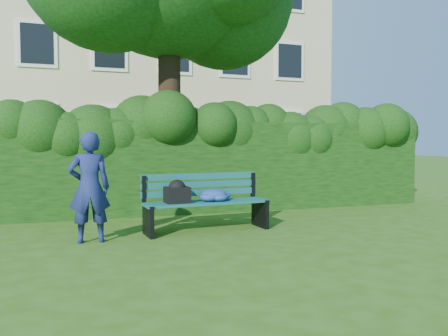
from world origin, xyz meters
name	(u,v)px	position (x,y,z in m)	size (l,w,h in m)	color
ground	(236,230)	(0.00, 0.00, 0.00)	(80.00, 80.00, 0.00)	#31550F
apartment_building	(130,42)	(0.00, 13.99, 6.00)	(16.00, 8.08, 12.00)	tan
hedge	(199,167)	(0.00, 2.20, 0.90)	(10.00, 1.00, 1.80)	black
park_bench	(203,199)	(-0.52, 0.10, 0.50)	(1.99, 0.72, 0.89)	#105253
man_reading	(89,187)	(-2.20, -0.17, 0.76)	(0.55, 0.36, 1.52)	navy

